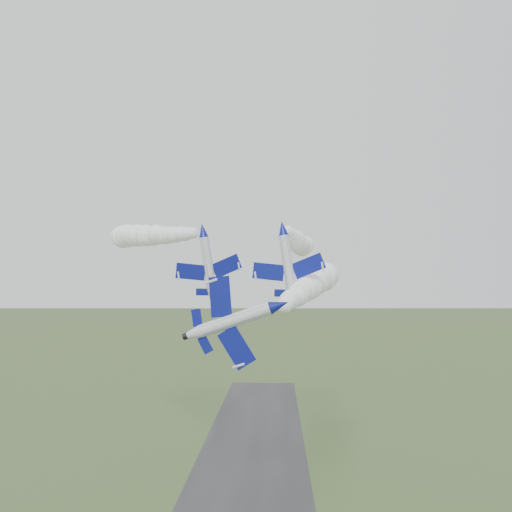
{
  "coord_description": "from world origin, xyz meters",
  "views": [
    {
      "loc": [
        5.61,
        -64.78,
        37.5
      ],
      "look_at": [
        2.49,
        19.44,
        42.07
      ],
      "focal_mm": 40.0,
      "sensor_mm": 36.0,
      "label": 1
    }
  ],
  "objects": [
    {
      "name": "smoke_trail_jet_lead",
      "position": [
        11.05,
        24.92,
        37.76
      ],
      "size": [
        12.1,
        57.8,
        4.82
      ],
      "primitive_type": null,
      "rotation": [
        0.0,
        0.0,
        -0.13
      ],
      "color": "white"
    },
    {
      "name": "jet_lead",
      "position": [
        5.86,
        -6.33,
        35.66
      ],
      "size": [
        4.4,
        11.8,
        9.25
      ],
      "rotation": [
        0.0,
        1.25,
        -0.13
      ],
      "color": "silver"
    },
    {
      "name": "smoke_trail_jet_pair_left",
      "position": [
        -20.77,
        51.29,
        48.13
      ],
      "size": [
        30.69,
        58.7,
        5.33
      ],
      "primitive_type": null,
      "rotation": [
        0.0,
        0.0,
        0.43
      ],
      "color": "white"
    },
    {
      "name": "smoke_trail_jet_pair_right",
      "position": [
        9.77,
        56.03,
        47.17
      ],
      "size": [
        11.34,
        65.33,
        5.14
      ],
      "primitive_type": null,
      "rotation": [
        0.0,
        0.0,
        -0.1
      ],
      "color": "white"
    },
    {
      "name": "jet_pair_right",
      "position": [
        6.44,
        20.41,
        46.36
      ],
      "size": [
        10.83,
        13.02,
        3.38
      ],
      "rotation": [
        0.0,
        -0.14,
        -0.1
      ],
      "color": "silver"
    },
    {
      "name": "jet_pair_left",
      "position": [
        -5.62,
        20.91,
        46.12
      ],
      "size": [
        10.22,
        11.81,
        3.34
      ],
      "rotation": [
        0.0,
        -0.16,
        0.43
      ],
      "color": "silver"
    }
  ]
}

